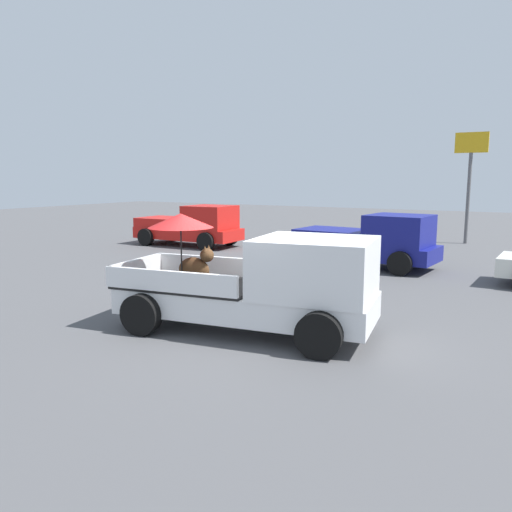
# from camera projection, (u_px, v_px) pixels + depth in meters

# --- Properties ---
(ground_plane) EXTENTS (80.00, 80.00, 0.00)m
(ground_plane) POSITION_uv_depth(u_px,v_px,m) (245.00, 330.00, 9.93)
(ground_plane) COLOR #4C4C4F
(pickup_truck_main) EXTENTS (5.27, 2.85, 2.29)m
(pickup_truck_main) POSITION_uv_depth(u_px,v_px,m) (265.00, 284.00, 9.62)
(pickup_truck_main) COLOR black
(pickup_truck_main) RESTS_ON ground
(pickup_truck_red) EXTENTS (4.94, 2.51, 1.80)m
(pickup_truck_red) POSITION_uv_depth(u_px,v_px,m) (370.00, 241.00, 16.89)
(pickup_truck_red) COLOR black
(pickup_truck_red) RESTS_ON ground
(pickup_truck_far) EXTENTS (4.85, 2.27, 1.80)m
(pickup_truck_far) POSITION_uv_depth(u_px,v_px,m) (192.00, 226.00, 22.12)
(pickup_truck_far) COLOR black
(pickup_truck_far) RESTS_ON ground
(motel_sign) EXTENTS (1.40, 0.16, 4.99)m
(motel_sign) POSITION_uv_depth(u_px,v_px,m) (470.00, 166.00, 22.47)
(motel_sign) COLOR #59595B
(motel_sign) RESTS_ON ground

